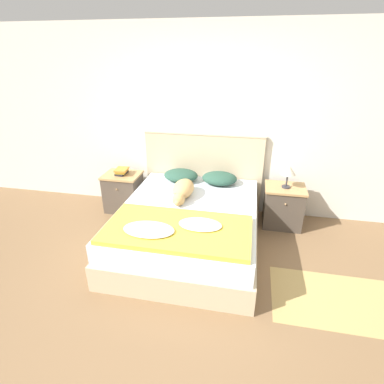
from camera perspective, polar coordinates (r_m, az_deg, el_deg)
name	(u,v)px	position (r m, az deg, el deg)	size (l,w,h in m)	color
ground_plane	(175,310)	(2.99, -3.33, -21.49)	(16.00, 16.00, 0.00)	brown
wall_back	(211,124)	(4.24, 3.63, 12.86)	(9.00, 0.06, 2.55)	silver
bed	(189,226)	(3.63, -0.62, -6.58)	(1.62, 1.97, 0.53)	#C6B28E
headboard	(203,171)	(4.38, 2.12, 4.11)	(1.70, 0.06, 1.17)	#C6B28E
nightstand_left	(124,192)	(4.57, -12.90, 0.03)	(0.52, 0.44, 0.57)	#4C4238
nightstand_right	(283,206)	(4.23, 16.94, -2.58)	(0.52, 0.44, 0.57)	#4C4238
pillow_left	(181,175)	(4.19, -2.13, 3.19)	(0.48, 0.37, 0.16)	#284C3D
pillow_right	(219,178)	(4.10, 5.26, 2.62)	(0.48, 0.37, 0.16)	#284C3D
quilt	(176,229)	(3.02, -3.06, -7.07)	(1.47, 0.78, 0.09)	yellow
dog	(183,190)	(3.70, -1.74, 0.38)	(0.26, 0.65, 0.20)	tan
book_stack	(122,171)	(4.44, -13.24, 3.90)	(0.18, 0.24, 0.09)	#232328
table_lamp	(288,170)	(4.01, 17.86, 3.92)	(0.19, 0.19, 0.31)	#2D2D33
rug	(338,300)	(3.37, 26.06, -18.07)	(1.25, 0.77, 0.00)	tan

